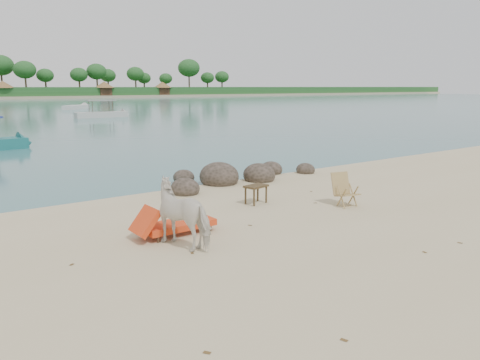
# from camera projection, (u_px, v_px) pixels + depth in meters

# --- Properties ---
(boulders) EXTENTS (6.17, 2.70, 0.97)m
(boulders) POSITION_uv_depth(u_px,v_px,m) (233.00, 177.00, 16.02)
(boulders) COLOR #2D271E
(boulders) RESTS_ON ground
(cow) EXTENTS (1.18, 1.74, 1.34)m
(cow) POSITION_uv_depth(u_px,v_px,m) (185.00, 214.00, 9.54)
(cow) COLOR white
(cow) RESTS_ON ground
(side_table) EXTENTS (0.71, 0.53, 0.52)m
(side_table) POSITION_uv_depth(u_px,v_px,m) (256.00, 196.00, 12.96)
(side_table) COLOR #312313
(side_table) RESTS_ON ground
(lounge_chair) EXTENTS (2.02, 0.74, 0.60)m
(lounge_chair) POSITION_uv_depth(u_px,v_px,m) (179.00, 222.00, 10.30)
(lounge_chair) COLOR #DA4419
(lounge_chair) RESTS_ON ground
(deck_chair) EXTENTS (0.71, 0.75, 0.90)m
(deck_chair) POSITION_uv_depth(u_px,v_px,m) (348.00, 191.00, 12.66)
(deck_chair) COLOR tan
(deck_chair) RESTS_ON ground
(boat_mid) EXTENTS (6.17, 1.52, 2.99)m
(boat_mid) POSITION_uv_depth(u_px,v_px,m) (101.00, 103.00, 50.11)
(boat_mid) COLOR #B8B8B4
(boat_mid) RESTS_ON water
(boat_far) EXTENTS (5.41, 5.01, 0.70)m
(boat_far) POSITION_uv_depth(u_px,v_px,m) (76.00, 106.00, 69.00)
(boat_far) COLOR silver
(boat_far) RESTS_ON water
(dead_leaves) EXTENTS (7.98, 6.64, 0.00)m
(dead_leaves) POSITION_uv_depth(u_px,v_px,m) (286.00, 253.00, 9.19)
(dead_leaves) COLOR brown
(dead_leaves) RESTS_ON ground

